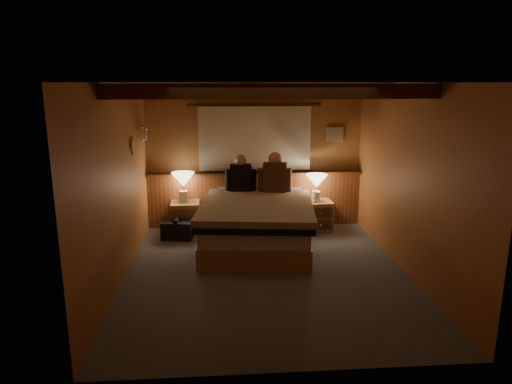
{
  "coord_description": "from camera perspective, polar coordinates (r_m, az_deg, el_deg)",
  "views": [
    {
      "loc": [
        -0.56,
        -5.48,
        2.4
      ],
      "look_at": [
        -0.11,
        0.4,
        0.98
      ],
      "focal_mm": 32.0,
      "sensor_mm": 36.0,
      "label": 1
    }
  ],
  "objects": [
    {
      "name": "person_right",
      "position": [
        7.28,
        2.38,
        2.1
      ],
      "size": [
        0.54,
        0.28,
        0.66
      ],
      "rotation": [
        0.0,
        0.0,
        -0.18
      ],
      "color": "#4B2E1E",
      "rests_on": "bed"
    },
    {
      "name": "floor",
      "position": [
        6.01,
        1.31,
        -10.03
      ],
      "size": [
        4.2,
        4.2,
        0.0
      ],
      "primitive_type": "plane",
      "color": "#555B65",
      "rests_on": "ground"
    },
    {
      "name": "ceiling",
      "position": [
        5.51,
        1.45,
        13.53
      ],
      "size": [
        4.2,
        4.2,
        0.0
      ],
      "primitive_type": "plane",
      "rotation": [
        3.14,
        0.0,
        0.0
      ],
      "color": "#B68144",
      "rests_on": "wall_back"
    },
    {
      "name": "duffel_bag",
      "position": [
        7.3,
        -9.82,
        -4.66
      ],
      "size": [
        0.5,
        0.34,
        0.34
      ],
      "rotation": [
        0.0,
        0.0,
        -0.12
      ],
      "color": "black",
      "rests_on": "floor"
    },
    {
      "name": "nightstand_right",
      "position": [
        7.66,
        7.7,
        -2.92
      ],
      "size": [
        0.47,
        0.43,
        0.49
      ],
      "rotation": [
        0.0,
        0.0,
        0.05
      ],
      "color": "tan",
      "rests_on": "floor"
    },
    {
      "name": "framed_print",
      "position": [
        7.84,
        9.79,
        7.1
      ],
      "size": [
        0.3,
        0.04,
        0.25
      ],
      "color": "tan",
      "rests_on": "wall_back"
    },
    {
      "name": "nightstand_left",
      "position": [
        7.58,
        -8.8,
        -3.11
      ],
      "size": [
        0.46,
        0.42,
        0.5
      ],
      "rotation": [
        0.0,
        0.0,
        0.02
      ],
      "color": "tan",
      "rests_on": "floor"
    },
    {
      "name": "bed",
      "position": [
        6.77,
        0.13,
        -3.97
      ],
      "size": [
        1.81,
        2.22,
        0.7
      ],
      "rotation": [
        0.0,
        0.0,
        -0.12
      ],
      "color": "tan",
      "rests_on": "floor"
    },
    {
      "name": "wall_right",
      "position": [
        6.08,
        18.51,
        1.44
      ],
      "size": [
        0.0,
        4.2,
        4.2
      ],
      "primitive_type": "plane",
      "rotation": [
        1.57,
        0.0,
        -1.57
      ],
      "color": "#AF793E",
      "rests_on": "floor"
    },
    {
      "name": "wall_front",
      "position": [
        3.63,
        4.71,
        -5.82
      ],
      "size": [
        3.6,
        0.0,
        3.6
      ],
      "primitive_type": "plane",
      "rotation": [
        -1.57,
        0.0,
        0.0
      ],
      "color": "#AF793E",
      "rests_on": "floor"
    },
    {
      "name": "coat_rail",
      "position": [
        7.19,
        -13.79,
        7.29
      ],
      "size": [
        0.05,
        0.55,
        0.24
      ],
      "color": "silver",
      "rests_on": "wall_left"
    },
    {
      "name": "lamp_right",
      "position": [
        7.5,
        7.59,
        1.18
      ],
      "size": [
        0.35,
        0.35,
        0.45
      ],
      "color": "silver",
      "rests_on": "nightstand_right"
    },
    {
      "name": "person_left",
      "position": [
        7.34,
        -1.94,
        2.02
      ],
      "size": [
        0.51,
        0.2,
        0.61
      ],
      "rotation": [
        0.0,
        0.0,
        -0.01
      ],
      "color": "black",
      "rests_on": "bed"
    },
    {
      "name": "wall_left",
      "position": [
        5.74,
        -16.79,
        0.89
      ],
      "size": [
        0.0,
        4.2,
        4.2
      ],
      "primitive_type": "plane",
      "rotation": [
        1.57,
        0.0,
        1.57
      ],
      "color": "#AF793E",
      "rests_on": "floor"
    },
    {
      "name": "ceiling_beams",
      "position": [
        5.66,
        1.29,
        12.61
      ],
      "size": [
        3.6,
        1.65,
        0.16
      ],
      "color": "#4F3013",
      "rests_on": "ceiling"
    },
    {
      "name": "wainscot",
      "position": [
        7.77,
        -0.15,
        -0.74
      ],
      "size": [
        3.6,
        0.23,
        0.94
      ],
      "color": "brown",
      "rests_on": "wall_back"
    },
    {
      "name": "curtain_window",
      "position": [
        7.58,
        -0.15,
        6.86
      ],
      "size": [
        2.18,
        0.09,
        1.11
      ],
      "color": "#4F3013",
      "rests_on": "wall_back"
    },
    {
      "name": "wall_back",
      "position": [
        7.69,
        -0.19,
        4.55
      ],
      "size": [
        3.6,
        0.0,
        3.6
      ],
      "primitive_type": "plane",
      "rotation": [
        1.57,
        0.0,
        0.0
      ],
      "color": "#AF793E",
      "rests_on": "floor"
    },
    {
      "name": "lamp_left",
      "position": [
        7.48,
        -9.1,
        1.32
      ],
      "size": [
        0.37,
        0.37,
        0.48
      ],
      "color": "silver",
      "rests_on": "nightstand_left"
    }
  ]
}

